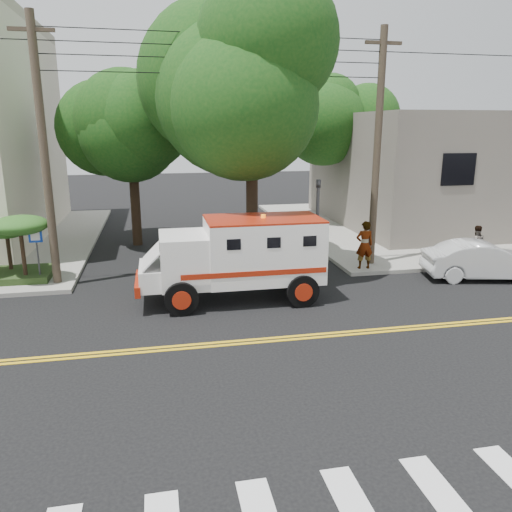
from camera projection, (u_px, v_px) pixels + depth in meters
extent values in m
plane|color=black|center=(243.00, 342.00, 13.02)|extent=(100.00, 100.00, 0.00)
cube|color=gray|center=(435.00, 224.00, 28.40)|extent=(17.00, 17.00, 0.15)
cube|color=#6B655C|center=(459.00, 169.00, 28.39)|extent=(14.00, 12.00, 6.00)
cylinder|color=#382D23|center=(45.00, 157.00, 16.51)|extent=(0.28, 0.28, 9.00)
cylinder|color=#382D23|center=(377.00, 153.00, 18.98)|extent=(0.28, 0.28, 9.00)
cylinder|color=black|center=(252.00, 181.00, 18.60)|extent=(0.44, 0.44, 7.00)
sphere|color=#103C10|center=(252.00, 82.00, 17.72)|extent=(5.32, 5.32, 5.32)
sphere|color=#103C10|center=(289.00, 63.00, 17.07)|extent=(4.56, 4.56, 4.56)
cylinder|color=black|center=(134.00, 186.00, 23.13)|extent=(0.44, 0.44, 5.60)
sphere|color=#103C10|center=(130.00, 123.00, 22.42)|extent=(3.92, 3.92, 3.92)
sphere|color=#103C10|center=(149.00, 114.00, 21.95)|extent=(3.36, 3.36, 3.36)
cylinder|color=black|center=(339.00, 171.00, 29.09)|extent=(0.44, 0.44, 5.95)
sphere|color=#103C10|center=(341.00, 118.00, 28.34)|extent=(4.20, 4.20, 4.20)
sphere|color=#103C10|center=(360.00, 109.00, 27.83)|extent=(3.60, 3.60, 3.60)
cylinder|color=#3F3F42|center=(317.00, 228.00, 18.61)|extent=(0.12, 0.12, 3.60)
imported|color=#3F3F42|center=(318.00, 192.00, 18.27)|extent=(0.15, 0.18, 0.90)
cylinder|color=#3F3F42|center=(38.00, 258.00, 17.46)|extent=(0.06, 0.06, 2.00)
cube|color=#0C33A5|center=(35.00, 236.00, 17.20)|extent=(0.45, 0.03, 0.45)
cube|color=#1E3314|center=(6.00, 275.00, 17.96)|extent=(3.20, 2.00, 0.24)
cylinder|color=black|center=(9.00, 251.00, 18.16)|extent=(0.14, 0.14, 1.36)
ellipsoid|color=#255319|center=(6.00, 230.00, 17.97)|extent=(1.55, 1.55, 0.54)
cylinder|color=black|center=(23.00, 252.00, 17.40)|extent=(0.14, 0.14, 1.68)
ellipsoid|color=#255319|center=(20.00, 225.00, 17.17)|extent=(1.91, 1.91, 0.66)
cube|color=white|center=(263.00, 250.00, 16.01)|extent=(3.64, 2.15, 1.96)
cube|color=white|center=(184.00, 259.00, 15.57)|extent=(1.50, 2.06, 1.59)
cube|color=black|center=(160.00, 247.00, 15.33)|extent=(0.06, 1.59, 0.65)
cube|color=white|center=(153.00, 275.00, 15.51)|extent=(0.84, 1.87, 0.65)
cube|color=#A1200C|center=(138.00, 283.00, 15.48)|extent=(0.17, 2.01, 0.33)
cube|color=#A1200C|center=(263.00, 219.00, 15.75)|extent=(3.64, 2.15, 0.06)
cylinder|color=black|center=(181.00, 299.00, 14.78)|extent=(1.03, 0.30, 1.03)
cylinder|color=black|center=(178.00, 278.00, 16.77)|extent=(1.03, 0.30, 1.03)
cylinder|color=black|center=(302.00, 291.00, 15.49)|extent=(1.03, 0.30, 1.03)
cylinder|color=black|center=(285.00, 272.00, 17.48)|extent=(1.03, 0.30, 1.03)
imported|color=beige|center=(483.00, 261.00, 18.30)|extent=(4.44, 2.31, 1.39)
imported|color=gray|center=(364.00, 245.00, 19.06)|extent=(0.70, 0.48, 1.86)
imported|color=gray|center=(476.00, 244.00, 20.02)|extent=(0.84, 0.72, 1.50)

